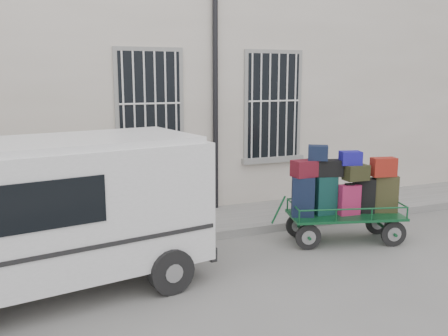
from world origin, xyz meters
TOP-DOWN VIEW (x-y plane):
  - ground at (0.00, 0.00)m, footprint 80.00×80.00m
  - building at (0.00, 5.50)m, footprint 24.00×5.15m
  - sidewalk at (0.00, 2.20)m, footprint 24.00×1.70m
  - luggage_cart at (2.36, 0.43)m, footprint 2.33×1.38m
  - van at (-2.49, 0.13)m, footprint 4.37×2.44m

SIDE VIEW (x-z plane):
  - ground at x=0.00m, z-range 0.00..0.00m
  - sidewalk at x=0.00m, z-range 0.00..0.15m
  - luggage_cart at x=2.36m, z-range 0.00..1.72m
  - van at x=-2.49m, z-range 0.15..2.24m
  - building at x=0.00m, z-range 0.00..6.00m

